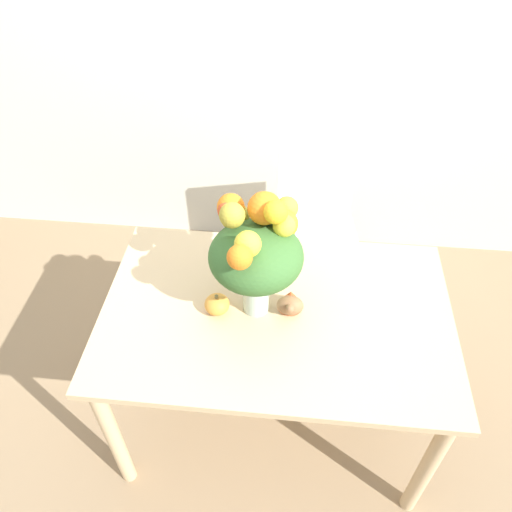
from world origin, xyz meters
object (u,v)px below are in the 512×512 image
at_px(turkey_figurine, 290,301).
at_px(dining_chair_near_window, 316,231).
at_px(flower_vase, 256,248).
at_px(pumpkin, 217,304).

height_order(turkey_figurine, dining_chair_near_window, dining_chair_near_window).
relative_size(flower_vase, pumpkin, 5.22).
relative_size(pumpkin, turkey_figurine, 0.70).
bearing_deg(dining_chair_near_window, pumpkin, -122.78).
bearing_deg(pumpkin, flower_vase, 20.17).
distance_m(flower_vase, turkey_figurine, 0.28).
bearing_deg(flower_vase, dining_chair_near_window, 72.85).
height_order(flower_vase, dining_chair_near_window, flower_vase).
height_order(flower_vase, pumpkin, flower_vase).
xyz_separation_m(flower_vase, dining_chair_near_window, (0.24, 0.78, -0.58)).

